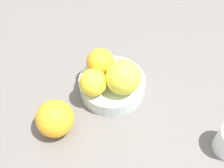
{
  "coord_description": "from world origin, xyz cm",
  "views": [
    {
      "loc": [
        28.7,
        -29.35,
        54.7
      ],
      "look_at": [
        0.0,
        0.0,
        2.37
      ],
      "focal_mm": 43.18,
      "sensor_mm": 36.0,
      "label": 1
    }
  ],
  "objects_px": {
    "orange_in_bowl_0": "(101,62)",
    "orange_in_bowl_2": "(123,77)",
    "orange_in_bowl_1": "(93,82)",
    "fruit_bowl": "(112,85)",
    "orange_loose_0": "(55,119)"
  },
  "relations": [
    {
      "from": "orange_in_bowl_0",
      "to": "orange_in_bowl_2",
      "type": "xyz_separation_m",
      "value": [
        0.07,
        -0.0,
        0.01
      ]
    },
    {
      "from": "orange_in_bowl_1",
      "to": "fruit_bowl",
      "type": "bearing_deg",
      "value": 81.81
    },
    {
      "from": "orange_in_bowl_1",
      "to": "orange_in_bowl_2",
      "type": "distance_m",
      "value": 0.07
    },
    {
      "from": "orange_loose_0",
      "to": "orange_in_bowl_0",
      "type": "bearing_deg",
      "value": 99.2
    },
    {
      "from": "fruit_bowl",
      "to": "orange_in_bowl_2",
      "type": "height_order",
      "value": "orange_in_bowl_2"
    },
    {
      "from": "orange_in_bowl_0",
      "to": "orange_in_bowl_2",
      "type": "distance_m",
      "value": 0.07
    },
    {
      "from": "orange_in_bowl_1",
      "to": "orange_loose_0",
      "type": "xyz_separation_m",
      "value": [
        -0.0,
        -0.11,
        -0.03
      ]
    },
    {
      "from": "fruit_bowl",
      "to": "orange_in_bowl_1",
      "type": "relative_size",
      "value": 2.57
    },
    {
      "from": "orange_in_bowl_2",
      "to": "orange_loose_0",
      "type": "bearing_deg",
      "value": -105.99
    },
    {
      "from": "orange_in_bowl_0",
      "to": "fruit_bowl",
      "type": "bearing_deg",
      "value": -1.5
    },
    {
      "from": "fruit_bowl",
      "to": "orange_loose_0",
      "type": "relative_size",
      "value": 1.94
    },
    {
      "from": "orange_in_bowl_1",
      "to": "orange_loose_0",
      "type": "height_order",
      "value": "orange_in_bowl_1"
    },
    {
      "from": "orange_in_bowl_0",
      "to": "orange_loose_0",
      "type": "height_order",
      "value": "orange_in_bowl_0"
    },
    {
      "from": "fruit_bowl",
      "to": "orange_loose_0",
      "type": "bearing_deg",
      "value": -94.09
    },
    {
      "from": "orange_in_bowl_0",
      "to": "orange_loose_0",
      "type": "xyz_separation_m",
      "value": [
        0.03,
        -0.17,
        -0.03
      ]
    }
  ]
}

